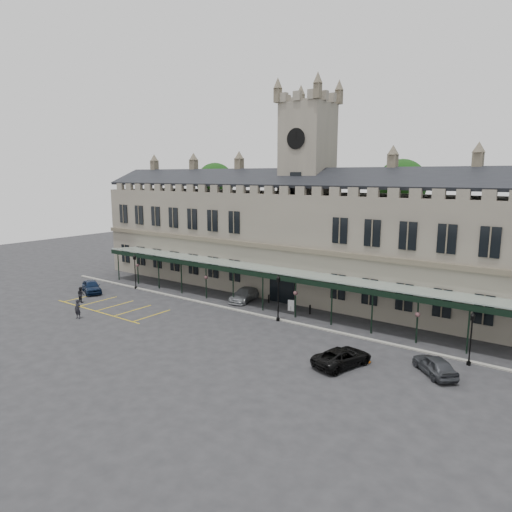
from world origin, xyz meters
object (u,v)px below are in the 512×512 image
Objects in this scene: car_taxi at (244,295)px; car_right_a at (435,365)px; person_b at (81,294)px; person_a at (78,309)px; station_building at (305,240)px; lamp_post_left at (135,268)px; traffic_cone at (368,358)px; lamp_post_mid at (278,294)px; lamp_post_right at (471,334)px; sign_board at (291,306)px; car_van at (342,357)px; clock_tower at (307,183)px; car_left_a at (91,286)px.

car_taxi reaches higher than car_right_a.
person_a is at bearing 147.77° from person_b.
lamp_post_left is (-18.28, -10.53, -3.88)m from station_building.
person_b is (-32.59, -3.16, 0.53)m from traffic_cone.
traffic_cone is 4.79m from car_right_a.
lamp_post_left is 0.95× the size of lamp_post_mid.
station_building reaches higher than lamp_post_mid.
lamp_post_left is 1.06× the size of lamp_post_right.
car_van reaches higher than sign_board.
car_right_a is 37.51m from person_b.
sign_board is 14.24m from car_van.
car_van is at bearing -52.30° from clock_tower.
clock_tower is at bearing 151.71° from lamp_post_right.
sign_board is 0.24× the size of car_van.
car_van is 31.33m from person_b.
person_a reaches higher than car_left_a.
traffic_cone is 28.33m from person_a.
car_van is (13.00, -16.82, -12.43)m from clock_tower.
clock_tower reaches higher than sign_board.
station_building is 51.04× the size of sign_board.
car_right_a is (4.71, 0.79, 0.34)m from traffic_cone.
car_right_a is at bearing -117.06° from lamp_post_right.
station_building reaches higher than car_taxi.
car_taxi is at bearing 155.83° from traffic_cone.
station_building is at bearing -131.80° from person_b.
lamp_post_left is at bearing 6.38° from car_van.
traffic_cone is at bearing -2.34° from person_a.
car_left_a reaches higher than traffic_cone.
lamp_post_mid is 0.93× the size of car_taxi.
sign_board is at bearing -24.92° from car_van.
lamp_post_right reaches higher than sign_board.
car_left_a is 40.01m from car_right_a.
person_b is (-5.10, 3.65, -0.08)m from person_a.
clock_tower is at bearing -34.70° from car_van.
clock_tower is at bearing 106.76° from lamp_post_mid.
car_taxi is (-24.48, 4.14, -1.73)m from lamp_post_right.
lamp_post_right is at bearing -125.57° from car_van.
station_building reaches higher than lamp_post_right.
car_taxi is (-7.09, 3.81, -2.00)m from lamp_post_mid.
traffic_cone is 0.18× the size of car_right_a.
lamp_post_mid reaches higher than car_van.
lamp_post_mid is 22.88m from person_b.
clock_tower is 34.26× the size of traffic_cone.
clock_tower is 25.75m from lamp_post_right.
car_left_a is 4.16m from person_b.
car_van is (34.00, -1.73, -0.09)m from car_left_a.
car_left_a is (-35.29, 0.00, 0.41)m from traffic_cone.
car_van is at bearing -22.22° from car_right_a.
traffic_cone is at bearing -147.81° from lamp_post_right.
car_taxi is at bearing 167.66° from sign_board.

